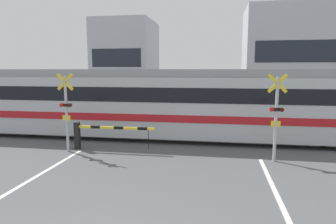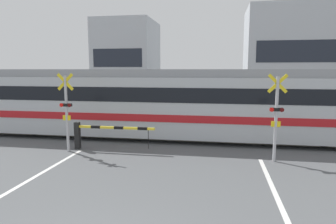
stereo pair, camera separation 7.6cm
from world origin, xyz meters
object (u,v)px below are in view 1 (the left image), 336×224
object	(u,v)px
crossing_barrier_near	(95,132)
crossing_barrier_far	(236,114)
crossing_signal_right	(276,114)
crossing_signal_left	(66,109)
commuter_train	(169,101)

from	to	relation	value
crossing_barrier_near	crossing_barrier_far	distance (m)	8.41
crossing_barrier_near	crossing_barrier_far	xyz separation A→B (m)	(5.94, 5.95, 0.00)
crossing_barrier_far	crossing_signal_right	xyz separation A→B (m)	(1.00, -6.38, 0.99)
crossing_signal_left	crossing_barrier_far	bearing A→B (deg)	42.59
commuter_train	crossing_barrier_near	distance (m)	3.91
commuter_train	crossing_barrier_far	distance (m)	4.74
crossing_signal_left	crossing_signal_right	distance (m)	7.94
crossing_barrier_far	crossing_signal_left	distance (m)	9.48
commuter_train	crossing_barrier_far	xyz separation A→B (m)	(3.32, 3.23, -1.02)
crossing_barrier_near	crossing_barrier_far	world-z (taller)	same
crossing_barrier_near	crossing_barrier_far	bearing A→B (deg)	45.07
crossing_barrier_far	crossing_signal_left	world-z (taller)	crossing_signal_left
commuter_train	crossing_barrier_near	bearing A→B (deg)	-133.79
crossing_barrier_far	crossing_signal_left	size ratio (longest dim) A/B	1.08
crossing_barrier_far	crossing_signal_left	xyz separation A→B (m)	(-6.94, -6.38, 0.99)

